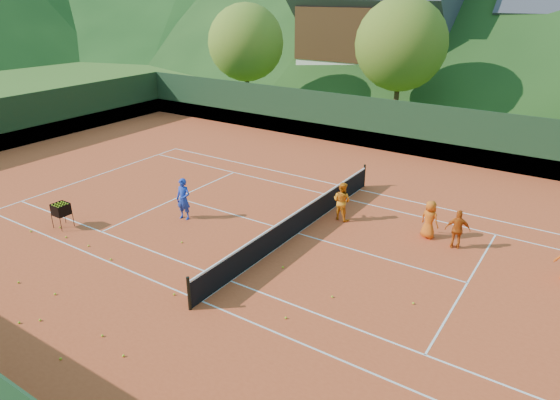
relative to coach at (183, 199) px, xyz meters
The scene contains 34 objects.
ground 4.86m from the coach, 17.14° to the left, with size 400.00×400.00×0.00m, color #35571B.
clay_court 4.86m from the coach, 17.14° to the left, with size 40.00×24.00×0.02m, color #C0421F.
coach is the anchor object (origin of this frame).
student_a 6.40m from the coach, 33.04° to the left, with size 0.78×0.61×1.61m, color orange.
student_b 10.58m from the coach, 19.78° to the left, with size 0.87×0.36×1.48m, color #CA5412.
student_c 9.65m from the coach, 23.57° to the left, with size 0.72×0.47×1.48m, color #DC5C13.
tennis_ball_1 6.69m from the coach, 98.63° to the right, with size 0.07×0.07×0.07m, color #B2DB24.
tennis_ball_2 4.24m from the coach, ahead, with size 0.07×0.07×0.07m, color #B2DB24.
tennis_ball_3 8.71m from the coach, 67.39° to the right, with size 0.07×0.07×0.07m, color #B2DB24.
tennis_ball_4 6.40m from the coach, 84.74° to the right, with size 0.07×0.07×0.07m, color #B2DB24.
tennis_ball_5 7.98m from the coach, 12.59° to the right, with size 0.07×0.07×0.07m, color #B2DB24.
tennis_ball_6 4.03m from the coach, 108.15° to the right, with size 0.07×0.07×0.07m, color #B2DB24.
tennis_ball_7 4.05m from the coach, 86.20° to the right, with size 0.07×0.07×0.07m, color #B2DB24.
tennis_ball_8 9.99m from the coach, ahead, with size 0.07×0.07×0.07m, color #B2DB24.
tennis_ball_9 7.69m from the coach, 63.15° to the right, with size 0.07×0.07×0.07m, color #B2DB24.
tennis_ball_10 4.41m from the coach, 18.65° to the right, with size 0.07×0.07×0.07m, color #B2DB24.
tennis_ball_11 5.70m from the coach, 49.73° to the right, with size 0.07×0.07×0.07m, color #B2DB24.
tennis_ball_13 7.96m from the coach, 25.46° to the right, with size 0.07×0.07×0.07m, color #B2DB24.
tennis_ball_15 8.43m from the coach, 57.04° to the right, with size 0.07×0.07×0.07m, color #B2DB24.
tennis_ball_16 4.93m from the coach, 135.54° to the right, with size 0.07×0.07×0.07m, color #B2DB24.
tennis_ball_17 3.75m from the coach, ahead, with size 0.07×0.07×0.07m, color #B2DB24.
tennis_ball_18 7.53m from the coach, 79.13° to the right, with size 0.07×0.07×0.07m, color #B2DB24.
tennis_ball_19 7.85m from the coach, 82.43° to the right, with size 0.07×0.07×0.07m, color #B2DB24.
tennis_ball_20 4.63m from the coach, 123.72° to the right, with size 0.07×0.07×0.07m, color #B2DB24.
tennis_ball_21 5.71m from the coach, 11.21° to the right, with size 0.07×0.07×0.07m, color #B2DB24.
tennis_ball_22 2.33m from the coach, 49.58° to the right, with size 0.07×0.07×0.07m, color #B2DB24.
tennis_ball_23 5.95m from the coach, 134.03° to the right, with size 0.07×0.07×0.07m, color #B2DB24.
court_lines 4.85m from the coach, 17.14° to the left, with size 23.83×11.03×0.00m.
tennis_net 4.79m from the coach, 17.14° to the left, with size 0.10×12.07×1.10m.
perimeter_fence 4.79m from the coach, 17.14° to the left, with size 40.40×24.24×3.00m.
ball_hopper 4.72m from the coach, 136.45° to the right, with size 0.57×0.57×1.00m.
chalet_left 32.23m from the coach, 99.82° to the left, with size 13.80×9.93×12.92m.
tree_a 22.88m from the coach, 120.51° to the left, with size 6.00×6.00×7.88m.
tree_b 21.85m from the coach, 88.49° to the left, with size 6.40×6.40×8.40m.
Camera 1 is at (8.97, -14.71, 8.65)m, focal length 32.00 mm.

